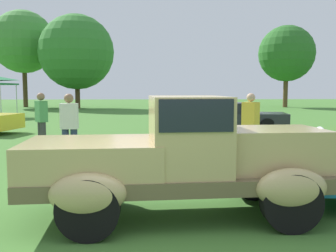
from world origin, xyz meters
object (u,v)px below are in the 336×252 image
feature_pickup_truck (182,156)px  spectator_far_side (250,123)px  spectator_near_truck (42,120)px  spectator_by_row (69,127)px  show_car_charcoal (231,118)px

feature_pickup_truck → spectator_far_side: 4.88m
spectator_near_truck → spectator_far_side: (5.70, -1.31, 0.00)m
feature_pickup_truck → spectator_far_side: feature_pickup_truck is taller
feature_pickup_truck → spectator_far_side: size_ratio=2.57×
spectator_by_row → spectator_near_truck: bearing=121.9°
spectator_near_truck → spectator_far_side: 5.85m
spectator_near_truck → feature_pickup_truck: bearing=-57.9°
show_car_charcoal → spectator_near_truck: (-6.50, -4.74, 0.31)m
show_car_charcoal → spectator_far_side: 6.11m
spectator_far_side → spectator_near_truck: bearing=167.1°
feature_pickup_truck → spectator_near_truck: size_ratio=2.57×
show_car_charcoal → spectator_by_row: spectator_by_row is taller
feature_pickup_truck → spectator_far_side: (2.13, 4.39, 0.05)m
spectator_near_truck → spectator_by_row: size_ratio=1.00×
feature_pickup_truck → spectator_near_truck: feature_pickup_truck is taller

